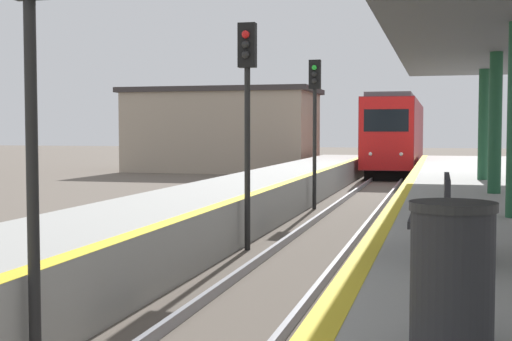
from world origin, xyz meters
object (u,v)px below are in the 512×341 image
Objects in this scene: signal_near at (29,51)px; bench at (436,213)px; trash_bin at (452,275)px; signal_mid at (247,92)px; signal_far at (315,105)px; train at (397,135)px.

signal_near is 4.80m from bench.
signal_mid is at bearing 113.08° from trash_bin.
signal_near and signal_far have the same top height.
signal_mid and signal_far have the same top height.
train is 28.65m from signal_mid.
signal_near is 7.85m from signal_mid.
signal_far is 2.75× the size of bench.
signal_mid is (0.06, 7.85, 0.00)m from signal_near.
train is 17.79× the size of trash_bin.
bench is (3.84, 2.30, -1.73)m from signal_near.
signal_near is 1.00× the size of signal_mid.
signal_mid is 10.13m from trash_bin.
signal_near reaches higher than bench.
trash_bin is at bearing -18.55° from signal_near.
signal_mid is at bearing -92.67° from train.
trash_bin is (3.88, -17.03, -1.73)m from signal_far.
signal_near is at bearing -90.32° from signal_far.
signal_near is at bearing -149.03° from bench.
signal_far is at bearing -93.59° from train.
trash_bin is 0.58× the size of bench.
train reaches higher than bench.
signal_far reaches higher than train.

